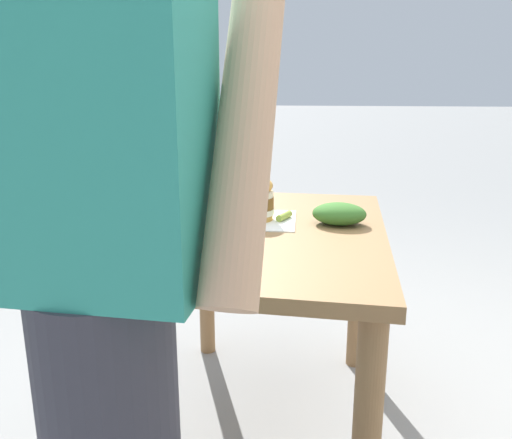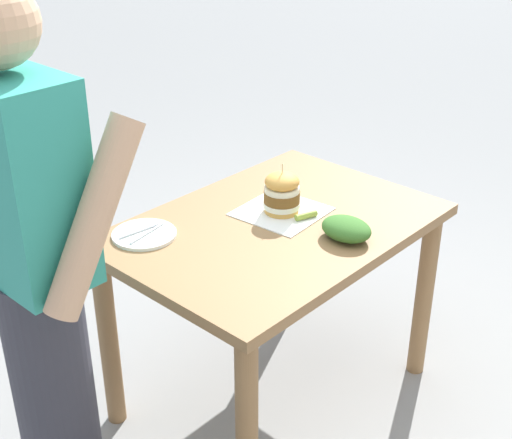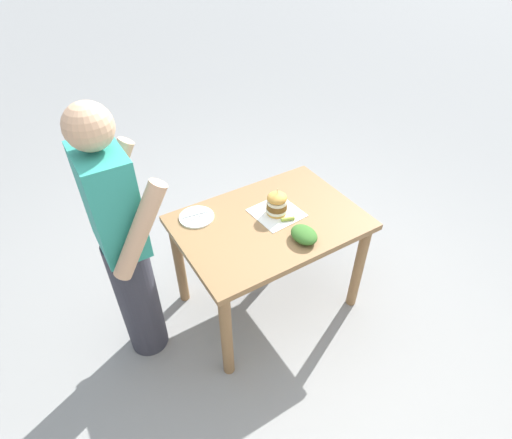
% 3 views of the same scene
% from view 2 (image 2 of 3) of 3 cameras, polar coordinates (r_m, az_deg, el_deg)
% --- Properties ---
extents(ground_plane, '(80.00, 80.00, 0.00)m').
position_cam_2_polar(ground_plane, '(2.95, 1.35, -13.64)').
color(ground_plane, gray).
extents(patio_table, '(0.81, 1.15, 0.77)m').
position_cam_2_polar(patio_table, '(2.57, 1.51, -2.76)').
color(patio_table, olive).
rests_on(patio_table, ground).
extents(serving_paper, '(0.31, 0.31, 0.00)m').
position_cam_2_polar(serving_paper, '(2.59, 2.05, 0.64)').
color(serving_paper, white).
rests_on(serving_paper, patio_table).
extents(sandwich, '(0.13, 0.13, 0.19)m').
position_cam_2_polar(sandwich, '(2.55, 2.09, 2.17)').
color(sandwich, gold).
rests_on(sandwich, serving_paper).
extents(pickle_spear, '(0.05, 0.09, 0.02)m').
position_cam_2_polar(pickle_spear, '(2.53, 4.03, 0.33)').
color(pickle_spear, '#8EA83D').
rests_on(pickle_spear, serving_paper).
extents(side_plate_with_forks, '(0.22, 0.22, 0.02)m').
position_cam_2_polar(side_plate_with_forks, '(2.45, -8.93, -1.18)').
color(side_plate_with_forks, white).
rests_on(side_plate_with_forks, patio_table).
extents(side_salad, '(0.18, 0.14, 0.07)m').
position_cam_2_polar(side_salad, '(2.41, 7.24, -0.74)').
color(side_salad, '#386B28').
rests_on(side_salad, patio_table).
extents(diner_across_table, '(0.55, 0.35, 1.69)m').
position_cam_2_polar(diner_across_table, '(2.07, -17.11, -4.44)').
color(diner_across_table, '#33333D').
rests_on(diner_across_table, ground).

